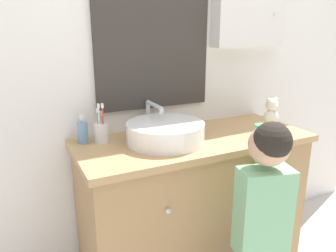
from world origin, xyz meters
TOP-DOWN VIEW (x-y plane):
  - wall_back at (0.03, 0.62)m, footprint 3.20×0.18m
  - vanity_counter at (0.00, 0.34)m, footprint 1.25×0.52m
  - sink_basin at (-0.17, 0.34)m, footprint 0.39×0.44m
  - toothbrush_holder at (-0.46, 0.49)m, footprint 0.07×0.07m
  - soap_dispenser at (-0.55, 0.51)m, footprint 0.05×0.05m
  - child_figure at (0.09, -0.11)m, footprint 0.32×0.46m
  - teddy_bear at (0.49, 0.31)m, footprint 0.10×0.08m
  - drinking_cup at (0.29, 0.16)m, footprint 0.07×0.07m

SIDE VIEW (x-z plane):
  - vanity_counter at x=0.00m, z-range 0.00..0.81m
  - child_figure at x=0.09m, z-range 0.08..1.09m
  - drinking_cup at x=0.29m, z-range 0.81..0.89m
  - sink_basin at x=-0.17m, z-range 0.78..0.95m
  - toothbrush_holder at x=-0.46m, z-range 0.77..0.97m
  - soap_dispenser at x=-0.55m, z-range 0.80..0.94m
  - teddy_bear at x=0.49m, z-range 0.81..0.98m
  - wall_back at x=0.03m, z-range 0.03..2.53m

